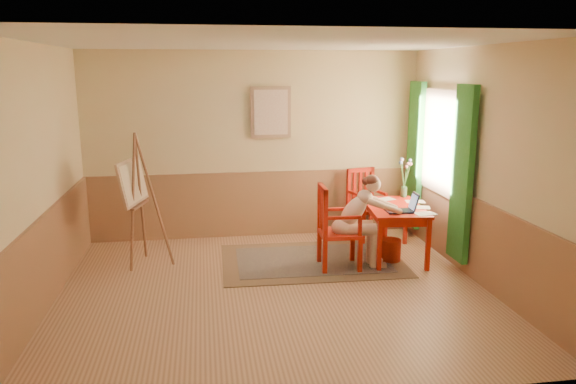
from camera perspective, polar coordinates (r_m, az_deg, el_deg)
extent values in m
cube|color=tan|center=(6.51, -1.45, -10.27)|extent=(5.00, 4.50, 0.02)
cube|color=white|center=(6.01, -1.61, 15.36)|extent=(5.00, 4.50, 0.02)
cube|color=#E1C089|center=(8.32, -3.53, 4.83)|extent=(5.00, 0.02, 2.80)
cube|color=#E1C089|center=(3.93, 2.72, -3.96)|extent=(5.00, 0.02, 2.80)
cube|color=#E1C089|center=(6.30, -24.80, 1.19)|extent=(0.02, 4.50, 2.80)
cube|color=#E1C089|center=(6.88, 19.70, 2.49)|extent=(0.02, 4.50, 2.80)
cube|color=#AE7A54|center=(8.46, -3.43, -1.24)|extent=(5.00, 0.04, 1.00)
cube|color=#AE7A54|center=(6.51, -23.81, -6.58)|extent=(0.04, 4.50, 1.00)
cube|color=#AE7A54|center=(7.07, 18.94, -4.71)|extent=(0.04, 4.50, 1.00)
cube|color=white|center=(7.82, 15.71, 5.00)|extent=(0.02, 1.00, 1.30)
cube|color=#A37B5D|center=(7.81, 15.58, 5.00)|extent=(0.03, 1.12, 1.42)
cube|color=#35883A|center=(7.14, 17.62, 1.75)|extent=(0.08, 0.45, 2.20)
cube|color=#35883A|center=(8.54, 13.01, 3.72)|extent=(0.08, 0.45, 2.20)
cube|color=#A37B5D|center=(8.25, -1.80, 8.28)|extent=(0.60, 0.04, 0.76)
cube|color=beige|center=(8.22, -1.77, 8.26)|extent=(0.50, 0.02, 0.66)
cube|color=#8C7251|center=(7.46, 2.50, -7.11)|extent=(2.44, 1.65, 0.01)
cube|color=black|center=(7.46, 2.50, -7.05)|extent=(2.03, 1.24, 0.01)
cube|color=#BB1909|center=(7.56, 11.00, -1.57)|extent=(0.84, 1.27, 0.04)
cube|color=#BB1909|center=(7.58, 10.98, -2.08)|extent=(0.73, 1.16, 0.10)
cube|color=#BB1909|center=(7.07, 9.47, -5.53)|extent=(0.06, 0.06, 0.68)
cube|color=#BB1909|center=(7.23, 14.33, -5.36)|extent=(0.06, 0.06, 0.68)
cube|color=#BB1909|center=(8.11, 7.82, -3.12)|extent=(0.06, 0.06, 0.68)
cube|color=#BB1909|center=(8.25, 12.10, -3.02)|extent=(0.06, 0.06, 0.68)
cube|color=#BB1909|center=(7.09, 5.36, -4.29)|extent=(0.52, 0.50, 0.05)
cube|color=#BB1909|center=(6.93, 3.84, -6.81)|extent=(0.06, 0.06, 0.44)
cube|color=#BB1909|center=(7.02, 7.47, -6.63)|extent=(0.06, 0.06, 0.44)
cube|color=#BB1909|center=(7.33, 3.26, -5.71)|extent=(0.06, 0.06, 0.44)
cube|color=#BB1909|center=(7.41, 6.69, -5.56)|extent=(0.06, 0.06, 0.44)
cube|color=#BB1909|center=(6.76, 3.92, -2.24)|extent=(0.06, 0.06, 0.60)
cube|color=#BB1909|center=(7.17, 3.32, -1.38)|extent=(0.06, 0.06, 0.60)
cube|color=#BB1909|center=(6.90, 3.64, 0.35)|extent=(0.08, 0.48, 0.07)
cube|color=#BB1909|center=(6.87, 3.76, -2.15)|extent=(0.03, 0.05, 0.49)
cube|color=#BB1909|center=(6.97, 3.61, -1.93)|extent=(0.03, 0.05, 0.49)
cube|color=#BB1909|center=(7.07, 3.45, -1.71)|extent=(0.03, 0.05, 0.49)
cube|color=#BB1909|center=(6.82, 5.76, -2.67)|extent=(0.45, 0.06, 0.04)
cube|color=#BB1909|center=(6.90, 7.47, -3.57)|extent=(0.05, 0.05, 0.24)
cube|color=#BB1909|center=(7.22, 5.06, -1.79)|extent=(0.45, 0.06, 0.04)
cube|color=#BB1909|center=(7.30, 6.69, -2.65)|extent=(0.05, 0.05, 0.24)
cube|color=#BB1909|center=(8.44, 8.16, -1.75)|extent=(0.56, 0.57, 0.05)
cube|color=#BB1909|center=(8.59, 6.22, -3.08)|extent=(0.06, 0.06, 0.42)
cube|color=#BB1909|center=(8.23, 7.63, -3.82)|extent=(0.06, 0.06, 0.42)
cube|color=#BB1909|center=(8.78, 8.57, -2.79)|extent=(0.06, 0.06, 0.42)
cube|color=#BB1909|center=(8.43, 10.05, -3.50)|extent=(0.06, 0.06, 0.42)
cube|color=#BB1909|center=(8.45, 6.30, 0.49)|extent=(0.06, 0.06, 0.58)
cube|color=#BB1909|center=(8.65, 8.68, 0.70)|extent=(0.06, 0.06, 0.58)
cube|color=#BB1909|center=(8.50, 7.56, 2.28)|extent=(0.46, 0.16, 0.06)
cube|color=#BB1909|center=(8.50, 6.89, 0.44)|extent=(0.05, 0.04, 0.47)
cube|color=#BB1909|center=(8.56, 7.50, 0.49)|extent=(0.05, 0.04, 0.47)
cube|color=#BB1909|center=(8.61, 8.11, 0.55)|extent=(0.05, 0.04, 0.47)
cube|color=#BB1909|center=(8.28, 7.00, -0.19)|extent=(0.14, 0.43, 0.04)
cube|color=#BB1909|center=(8.14, 7.67, -1.27)|extent=(0.05, 0.05, 0.23)
cube|color=#BB1909|center=(8.49, 9.41, 0.04)|extent=(0.14, 0.43, 0.04)
cube|color=#BB1909|center=(8.34, 10.11, -1.01)|extent=(0.05, 0.05, 0.23)
ellipsoid|color=beige|center=(7.08, 5.63, -3.70)|extent=(0.29, 0.36, 0.22)
cylinder|color=beige|center=(7.05, 7.40, -3.92)|extent=(0.43, 0.17, 0.15)
cylinder|color=beige|center=(7.21, 7.07, -3.53)|extent=(0.43, 0.17, 0.15)
cylinder|color=beige|center=(7.18, 8.93, -5.80)|extent=(0.12, 0.12, 0.49)
cylinder|color=beige|center=(7.33, 8.57, -5.38)|extent=(0.12, 0.12, 0.49)
cube|color=beige|center=(7.27, 9.33, -7.56)|extent=(0.21, 0.10, 0.07)
cube|color=beige|center=(7.43, 8.97, -7.11)|extent=(0.21, 0.10, 0.07)
ellipsoid|color=beige|center=(7.06, 6.81, -1.98)|extent=(0.48, 0.30, 0.51)
ellipsoid|color=beige|center=(7.05, 7.99, -0.50)|extent=(0.21, 0.30, 0.17)
sphere|color=beige|center=(7.04, 8.84, 0.78)|extent=(0.20, 0.20, 0.19)
ellipsoid|color=#53281C|center=(7.02, 8.69, 1.22)|extent=(0.19, 0.20, 0.14)
sphere|color=#53281C|center=(7.01, 8.08, 1.13)|extent=(0.11, 0.11, 0.10)
cylinder|color=beige|center=(6.95, 9.00, -1.16)|extent=(0.22, 0.12, 0.14)
cylinder|color=beige|center=(7.05, 10.64, -1.70)|extent=(0.29, 0.13, 0.17)
sphere|color=beige|center=(6.97, 9.74, -1.41)|extent=(0.09, 0.09, 0.09)
sphere|color=beige|center=(7.12, 11.52, -1.99)|extent=(0.07, 0.07, 0.07)
cylinder|color=beige|center=(7.22, 8.41, -0.63)|extent=(0.22, 0.10, 0.14)
cylinder|color=beige|center=(7.27, 10.09, -1.23)|extent=(0.29, 0.15, 0.17)
sphere|color=beige|center=(7.26, 9.08, -0.83)|extent=(0.09, 0.09, 0.09)
sphere|color=beige|center=(7.29, 11.08, -1.62)|extent=(0.07, 0.07, 0.07)
cube|color=#1E2338|center=(7.26, 11.43, -1.95)|extent=(0.34, 0.25, 0.02)
cube|color=#2D3342|center=(7.26, 11.43, -1.92)|extent=(0.30, 0.20, 0.00)
cube|color=#1E2338|center=(7.29, 12.94, -0.97)|extent=(0.08, 0.24, 0.22)
cube|color=#99BFF2|center=(7.29, 12.85, -1.01)|extent=(0.06, 0.20, 0.18)
cube|color=white|center=(7.22, 14.04, -2.19)|extent=(0.29, 0.23, 0.00)
cube|color=white|center=(7.85, 13.05, -0.97)|extent=(0.29, 0.23, 0.00)
cube|color=white|center=(7.91, 10.05, -0.73)|extent=(0.31, 0.26, 0.00)
cube|color=white|center=(7.54, 13.53, -1.56)|extent=(0.31, 0.26, 0.00)
cylinder|color=#3F724C|center=(8.10, 11.92, 0.03)|extent=(0.12, 0.12, 0.15)
cylinder|color=#3F7233|center=(8.11, 11.83, 1.87)|extent=(0.01, 0.13, 0.40)
sphere|color=#728CD8|center=(8.13, 11.73, 3.32)|extent=(0.08, 0.08, 0.06)
cylinder|color=#3F7233|center=(8.01, 11.82, 1.82)|extent=(0.08, 0.06, 0.42)
sphere|color=pink|center=(7.94, 11.71, 3.26)|extent=(0.05, 0.05, 0.04)
cylinder|color=#3F7233|center=(8.08, 12.05, 1.50)|extent=(0.04, 0.03, 0.31)
sphere|color=pink|center=(8.07, 12.17, 2.58)|extent=(0.06, 0.06, 0.05)
cylinder|color=#3F7233|center=(8.00, 11.78, 1.70)|extent=(0.11, 0.09, 0.39)
sphere|color=#728CD8|center=(7.91, 11.61, 3.01)|extent=(0.07, 0.07, 0.05)
cylinder|color=#3F7233|center=(8.09, 12.27, 1.64)|extent=(0.11, 0.05, 0.34)
sphere|color=pink|center=(8.10, 12.60, 2.86)|extent=(0.07, 0.07, 0.05)
cylinder|color=#3F7233|center=(8.08, 12.14, 1.65)|extent=(0.06, 0.03, 0.35)
sphere|color=pink|center=(8.07, 12.35, 2.88)|extent=(0.06, 0.06, 0.05)
cylinder|color=#3F7233|center=(8.10, 12.24, 1.83)|extent=(0.11, 0.07, 0.40)
sphere|color=#728CD8|center=(8.11, 12.55, 3.25)|extent=(0.06, 0.06, 0.05)
cylinder|color=red|center=(7.54, 10.56, -5.95)|extent=(0.30, 0.30, 0.30)
cylinder|color=brown|center=(7.25, -15.80, -1.03)|extent=(0.16, 0.31, 1.75)
cylinder|color=brown|center=(7.51, -15.04, -0.53)|extent=(0.06, 0.32, 1.75)
cylinder|color=brown|center=(7.30, -13.68, -0.82)|extent=(0.45, 0.14, 1.75)
cylinder|color=brown|center=(7.41, -15.55, -1.30)|extent=(0.15, 0.48, 0.03)
cube|color=brown|center=(7.39, -15.14, -1.31)|extent=(0.18, 0.53, 0.03)
cube|color=#A37B5D|center=(7.35, -15.85, 1.02)|extent=(0.32, 0.78, 0.58)
cube|color=beige|center=(7.34, -15.72, 1.02)|extent=(0.26, 0.70, 0.50)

